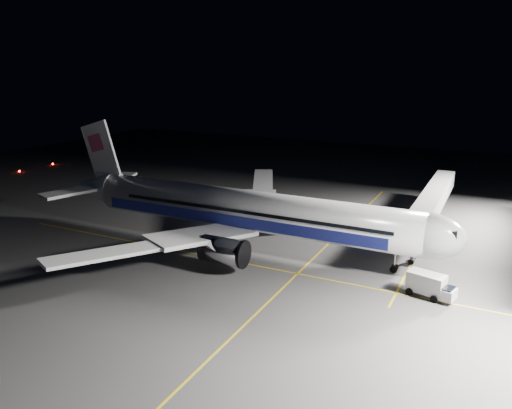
{
  "coord_description": "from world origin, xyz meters",
  "views": [
    {
      "loc": [
        30.84,
        -59.09,
        24.94
      ],
      "look_at": [
        0.86,
        0.85,
        6.0
      ],
      "focal_mm": 35.0,
      "sensor_mm": 36.0,
      "label": 1
    }
  ],
  "objects_px": {
    "safety_cone_a": "(292,218)",
    "jet_bridge": "(431,203)",
    "airliner": "(241,210)",
    "baggage_tug": "(241,203)",
    "safety_cone_b": "(253,227)",
    "safety_cone_c": "(255,219)",
    "service_truck": "(430,285)"
  },
  "relations": [
    {
      "from": "safety_cone_b",
      "to": "jet_bridge",
      "type": "bearing_deg",
      "value": 23.67
    },
    {
      "from": "safety_cone_b",
      "to": "safety_cone_c",
      "type": "height_order",
      "value": "safety_cone_c"
    },
    {
      "from": "jet_bridge",
      "to": "safety_cone_b",
      "type": "distance_m",
      "value": 27.46
    },
    {
      "from": "airliner",
      "to": "safety_cone_b",
      "type": "height_order",
      "value": "airliner"
    },
    {
      "from": "safety_cone_a",
      "to": "jet_bridge",
      "type": "bearing_deg",
      "value": 10.92
    },
    {
      "from": "jet_bridge",
      "to": "safety_cone_c",
      "type": "relative_size",
      "value": 55.77
    },
    {
      "from": "airliner",
      "to": "safety_cone_a",
      "type": "distance_m",
      "value": 14.96
    },
    {
      "from": "service_truck",
      "to": "safety_cone_c",
      "type": "xyz_separation_m",
      "value": [
        -29.93,
        16.28,
        -1.12
      ]
    },
    {
      "from": "jet_bridge",
      "to": "safety_cone_b",
      "type": "relative_size",
      "value": 63.17
    },
    {
      "from": "jet_bridge",
      "to": "service_truck",
      "type": "distance_m",
      "value": 23.8
    },
    {
      "from": "jet_bridge",
      "to": "safety_cone_c",
      "type": "height_order",
      "value": "jet_bridge"
    },
    {
      "from": "service_truck",
      "to": "safety_cone_b",
      "type": "bearing_deg",
      "value": 170.81
    },
    {
      "from": "airliner",
      "to": "safety_cone_b",
      "type": "xyz_separation_m",
      "value": [
        -1.76,
        7.17,
        -4.89
      ]
    },
    {
      "from": "baggage_tug",
      "to": "safety_cone_c",
      "type": "xyz_separation_m",
      "value": [
        5.77,
        -6.13,
        -0.4
      ]
    },
    {
      "from": "jet_bridge",
      "to": "safety_cone_b",
      "type": "bearing_deg",
      "value": -156.33
    },
    {
      "from": "jet_bridge",
      "to": "baggage_tug",
      "type": "xyz_separation_m",
      "value": [
        -32.22,
        -0.93,
        -3.88
      ]
    },
    {
      "from": "safety_cone_c",
      "to": "baggage_tug",
      "type": "bearing_deg",
      "value": 133.29
    },
    {
      "from": "service_truck",
      "to": "safety_cone_b",
      "type": "xyz_separation_m",
      "value": [
        -28.31,
        12.45,
        -1.15
      ]
    },
    {
      "from": "airliner",
      "to": "service_truck",
      "type": "xyz_separation_m",
      "value": [
        26.55,
        -5.28,
        -3.74
      ]
    },
    {
      "from": "baggage_tug",
      "to": "safety_cone_a",
      "type": "bearing_deg",
      "value": -26.66
    },
    {
      "from": "service_truck",
      "to": "baggage_tug",
      "type": "height_order",
      "value": "service_truck"
    },
    {
      "from": "safety_cone_a",
      "to": "safety_cone_c",
      "type": "height_order",
      "value": "safety_cone_c"
    },
    {
      "from": "service_truck",
      "to": "baggage_tug",
      "type": "bearing_deg",
      "value": 162.42
    },
    {
      "from": "baggage_tug",
      "to": "jet_bridge",
      "type": "bearing_deg",
      "value": -9.41
    },
    {
      "from": "airliner",
      "to": "safety_cone_a",
      "type": "height_order",
      "value": "airliner"
    },
    {
      "from": "jet_bridge",
      "to": "baggage_tug",
      "type": "relative_size",
      "value": 14.43
    },
    {
      "from": "baggage_tug",
      "to": "safety_cone_c",
      "type": "distance_m",
      "value": 8.42
    },
    {
      "from": "baggage_tug",
      "to": "safety_cone_a",
      "type": "xyz_separation_m",
      "value": [
        11.2,
        -3.13,
        -0.41
      ]
    },
    {
      "from": "safety_cone_a",
      "to": "safety_cone_b",
      "type": "height_order",
      "value": "safety_cone_a"
    },
    {
      "from": "jet_bridge",
      "to": "safety_cone_a",
      "type": "height_order",
      "value": "jet_bridge"
    },
    {
      "from": "baggage_tug",
      "to": "safety_cone_c",
      "type": "height_order",
      "value": "baggage_tug"
    },
    {
      "from": "service_truck",
      "to": "safety_cone_c",
      "type": "relative_size",
      "value": 8.99
    }
  ]
}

